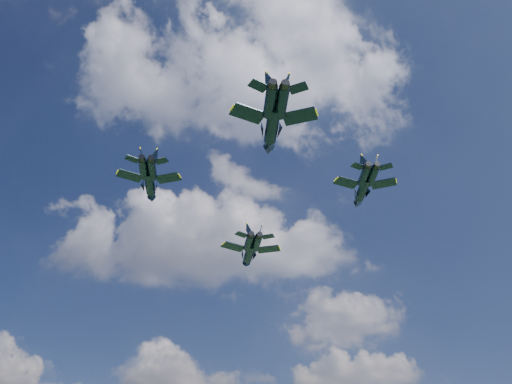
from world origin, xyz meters
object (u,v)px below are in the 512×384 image
(jet_right, at_px, (362,190))
(jet_slot, at_px, (272,127))
(jet_lead, at_px, (249,253))
(jet_left, at_px, (150,184))

(jet_right, relative_size, jet_slot, 0.91)
(jet_right, height_order, jet_slot, jet_right)
(jet_lead, bearing_deg, jet_slot, -93.41)
(jet_left, distance_m, jet_slot, 26.02)
(jet_left, distance_m, jet_right, 36.63)
(jet_slot, bearing_deg, jet_left, 136.18)
(jet_left, relative_size, jet_slot, 0.89)
(jet_left, bearing_deg, jet_lead, 46.84)
(jet_lead, distance_m, jet_left, 27.28)
(jet_left, bearing_deg, jet_slot, -45.15)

